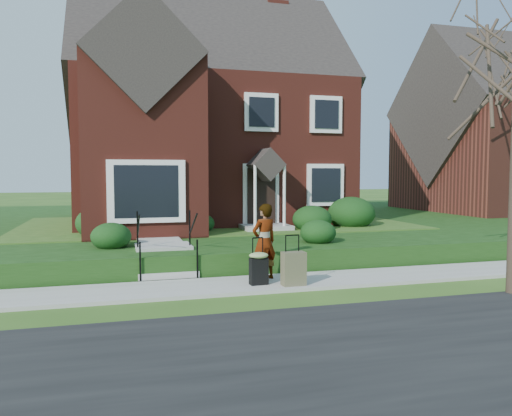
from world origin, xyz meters
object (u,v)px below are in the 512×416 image
object	(u,v)px
woman	(264,241)
suitcase_olive	(294,268)
front_steps	(165,256)
suitcase_black	(259,266)

from	to	relation	value
woman	suitcase_olive	bearing A→B (deg)	99.37
front_steps	suitcase_olive	distance (m)	3.45
woman	suitcase_black	world-z (taller)	woman
suitcase_black	suitcase_olive	size ratio (longest dim) A/B	0.94
suitcase_olive	woman	bearing A→B (deg)	116.92
suitcase_black	suitcase_olive	xyz separation A→B (m)	(0.71, -0.27, -0.03)
suitcase_black	suitcase_olive	world-z (taller)	suitcase_olive
suitcase_black	suitcase_olive	bearing A→B (deg)	-25.45
front_steps	suitcase_olive	xyz separation A→B (m)	(2.55, -2.33, -0.03)
suitcase_olive	suitcase_black	bearing A→B (deg)	157.35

